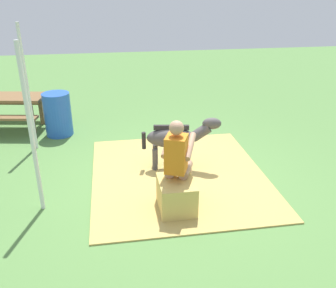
% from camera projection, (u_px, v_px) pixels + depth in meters
% --- Properties ---
extents(ground_plane, '(24.00, 24.00, 0.00)m').
position_uv_depth(ground_plane, '(178.00, 178.00, 6.19)').
color(ground_plane, '#568442').
extents(hay_patch, '(3.23, 2.88, 0.02)m').
position_uv_depth(hay_patch, '(178.00, 175.00, 6.25)').
color(hay_patch, tan).
rests_on(hay_patch, ground).
extents(hay_bale, '(0.61, 0.50, 0.47)m').
position_uv_depth(hay_bale, '(176.00, 196.00, 5.23)').
color(hay_bale, tan).
rests_on(hay_bale, ground).
extents(person_seated, '(0.72, 0.57, 1.35)m').
position_uv_depth(person_seated, '(178.00, 158.00, 5.17)').
color(person_seated, tan).
rests_on(person_seated, ground).
extents(pony_standing, '(0.45, 1.34, 0.94)m').
position_uv_depth(pony_standing, '(176.00, 138.00, 6.28)').
color(pony_standing, '#4C4747').
rests_on(pony_standing, ground).
extents(water_barrel, '(0.56, 0.56, 0.91)m').
position_uv_depth(water_barrel, '(58.00, 114.00, 7.74)').
color(water_barrel, blue).
rests_on(water_barrel, ground).
extents(tent_pole_left, '(0.06, 0.06, 2.39)m').
position_uv_depth(tent_pole_left, '(31.00, 132.00, 4.88)').
color(tent_pole_left, silver).
rests_on(tent_pole_left, ground).
extents(tent_pole_right, '(0.06, 0.06, 2.39)m').
position_uv_depth(tent_pole_right, '(28.00, 89.00, 6.81)').
color(tent_pole_right, silver).
rests_on(tent_pole_right, ground).
extents(picnic_bench, '(1.54, 1.70, 0.75)m').
position_uv_depth(picnic_bench, '(10.00, 104.00, 8.02)').
color(picnic_bench, brown).
rests_on(picnic_bench, ground).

